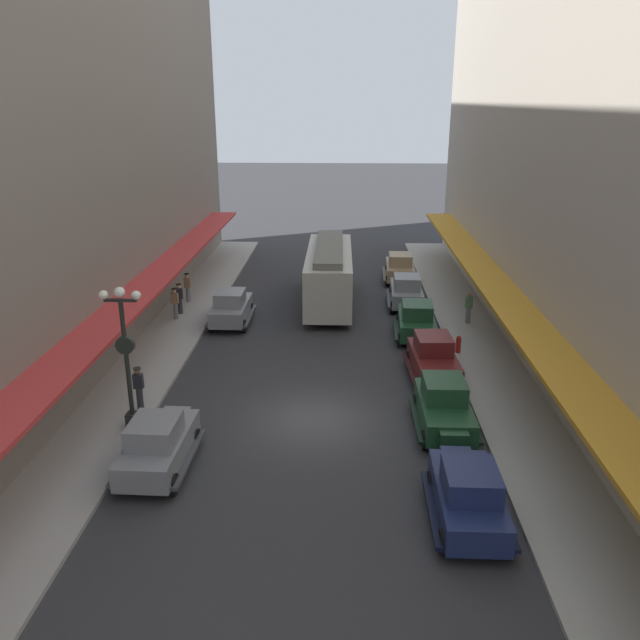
% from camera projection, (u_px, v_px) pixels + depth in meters
% --- Properties ---
extents(ground_plane, '(200.00, 200.00, 0.00)m').
position_uv_depth(ground_plane, '(314.00, 419.00, 23.46)').
color(ground_plane, '#2D2D30').
extents(sidewalk_left, '(3.00, 60.00, 0.15)m').
position_uv_depth(sidewalk_left, '(114.00, 414.00, 23.70)').
color(sidewalk_left, '#99968E').
rests_on(sidewalk_left, ground).
extents(sidewalk_right, '(3.00, 60.00, 0.15)m').
position_uv_depth(sidewalk_right, '(519.00, 421.00, 23.16)').
color(sidewalk_right, '#99968E').
rests_on(sidewalk_right, ground).
extents(parked_car_0, '(2.31, 4.32, 1.84)m').
position_uv_depth(parked_car_0, '(416.00, 319.00, 31.26)').
color(parked_car_0, '#193D23').
rests_on(parked_car_0, ground).
extents(parked_car_1, '(2.27, 4.31, 1.84)m').
position_uv_depth(parked_car_1, '(400.00, 267.00, 41.00)').
color(parked_car_1, '#997F5B').
rests_on(parked_car_1, ground).
extents(parked_car_2, '(2.17, 4.27, 1.84)m').
position_uv_depth(parked_car_2, '(468.00, 493.00, 17.43)').
color(parked_car_2, '#19234C').
rests_on(parked_car_2, ground).
extents(parked_car_3, '(2.27, 4.31, 1.84)m').
position_uv_depth(parked_car_3, '(406.00, 290.00, 35.97)').
color(parked_car_3, slate).
rests_on(parked_car_3, ground).
extents(parked_car_4, '(2.23, 4.29, 1.84)m').
position_uv_depth(parked_car_4, '(158.00, 443.00, 19.99)').
color(parked_car_4, slate).
rests_on(parked_car_4, ground).
extents(parked_car_5, '(2.16, 4.27, 1.84)m').
position_uv_depth(parked_car_5, '(444.00, 405.00, 22.46)').
color(parked_car_5, '#193D23').
rests_on(parked_car_5, ground).
extents(parked_car_6, '(2.31, 4.32, 1.84)m').
position_uv_depth(parked_car_6, '(434.00, 357.00, 26.62)').
color(parked_car_6, '#591919').
rests_on(parked_car_6, ground).
extents(parked_car_7, '(2.16, 4.27, 1.84)m').
position_uv_depth(parked_car_7, '(231.00, 307.00, 33.15)').
color(parked_car_7, slate).
rests_on(parked_car_7, ground).
extents(streetcar, '(2.58, 9.62, 3.46)m').
position_uv_depth(streetcar, '(329.00, 272.00, 36.09)').
color(streetcar, '#ADA899').
rests_on(streetcar, ground).
extents(lamp_post_with_clock, '(1.42, 0.44, 5.16)m').
position_uv_depth(lamp_post_with_clock, '(126.00, 352.00, 21.76)').
color(lamp_post_with_clock, black).
rests_on(lamp_post_with_clock, sidewalk_left).
extents(fire_hydrant, '(0.24, 0.24, 0.82)m').
position_uv_depth(fire_hydrant, '(458.00, 344.00, 29.13)').
color(fire_hydrant, '#B21E19').
rests_on(fire_hydrant, sidewalk_right).
extents(pedestrian_0, '(0.36, 0.28, 1.67)m').
position_uv_depth(pedestrian_0, '(139.00, 388.00, 23.65)').
color(pedestrian_0, '#2D2D33').
rests_on(pedestrian_0, sidewalk_left).
extents(pedestrian_1, '(0.36, 0.28, 1.67)m').
position_uv_depth(pedestrian_1, '(188.00, 287.00, 36.36)').
color(pedestrian_1, slate).
rests_on(pedestrian_1, sidewalk_left).
extents(pedestrian_2, '(0.36, 0.28, 1.67)m').
position_uv_depth(pedestrian_2, '(175.00, 303.00, 33.49)').
color(pedestrian_2, slate).
rests_on(pedestrian_2, sidewalk_left).
extents(pedestrian_3, '(0.36, 0.24, 1.64)m').
position_uv_depth(pedestrian_3, '(469.00, 308.00, 32.85)').
color(pedestrian_3, slate).
rests_on(pedestrian_3, sidewalk_right).
extents(pedestrian_4, '(0.36, 0.28, 1.67)m').
position_uv_depth(pedestrian_4, '(180.00, 298.00, 34.30)').
color(pedestrian_4, '#2D2D33').
rests_on(pedestrian_4, sidewalk_left).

